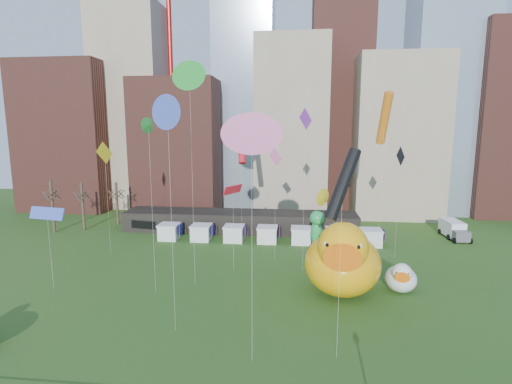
# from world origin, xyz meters

# --- Properties ---
(skyline) EXTENTS (101.00, 23.00, 68.00)m
(skyline) POSITION_xyz_m (2.25, 61.06, 21.44)
(skyline) COLOR brown
(skyline) RESTS_ON ground
(pavilion) EXTENTS (38.00, 6.00, 3.20)m
(pavilion) POSITION_xyz_m (-4.00, 42.00, 1.60)
(pavilion) COLOR black
(pavilion) RESTS_ON ground
(vendor_tents) EXTENTS (33.24, 2.80, 2.40)m
(vendor_tents) POSITION_xyz_m (1.02, 36.00, 1.11)
(vendor_tents) COLOR white
(vendor_tents) RESTS_ON ground
(bare_trees) EXTENTS (8.44, 6.44, 8.50)m
(bare_trees) POSITION_xyz_m (-30.17, 40.54, 4.01)
(bare_trees) COLOR #382B21
(bare_trees) RESTS_ON ground
(big_duck) EXTENTS (8.75, 11.00, 8.10)m
(big_duck) POSITION_xyz_m (9.86, 18.39, 3.72)
(big_duck) COLOR #FFAF0D
(big_duck) RESTS_ON ground
(small_duck) EXTENTS (3.88, 4.67, 3.36)m
(small_duck) POSITION_xyz_m (16.04, 19.83, 1.54)
(small_duck) COLOR white
(small_duck) RESTS_ON ground
(seahorse_green) EXTENTS (1.75, 2.11, 7.92)m
(seahorse_green) POSITION_xyz_m (7.43, 22.05, 5.96)
(seahorse_green) COLOR silver
(seahorse_green) RESTS_ON ground
(seahorse_purple) EXTENTS (1.11, 1.41, 4.26)m
(seahorse_purple) POSITION_xyz_m (9.13, 22.63, 2.92)
(seahorse_purple) COLOR silver
(seahorse_purple) RESTS_ON ground
(box_truck) EXTENTS (2.82, 6.34, 2.64)m
(box_truck) POSITION_xyz_m (29.42, 41.34, 1.36)
(box_truck) COLOR white
(box_truck) RESTS_ON ground
(kite_0) EXTENTS (1.86, 3.13, 10.21)m
(kite_0) POSITION_xyz_m (-2.16, 24.36, 9.68)
(kite_0) COLOR silver
(kite_0) RESTS_ON ground
(kite_1) EXTENTS (2.78, 0.47, 17.72)m
(kite_1) POSITION_xyz_m (2.15, 6.33, 16.33)
(kite_1) COLOR silver
(kite_1) RESTS_ON ground
(kite_2) EXTENTS (2.82, 2.47, 15.40)m
(kite_2) POSITION_xyz_m (8.30, 7.38, 12.91)
(kite_2) COLOR silver
(kite_2) RESTS_ON ground
(kite_3) EXTENTS (2.75, 1.53, 23.29)m
(kite_3) POSITION_xyz_m (-5.57, 19.39, 21.84)
(kite_3) COLOR silver
(kite_3) RESTS_ON ground
(kite_4) EXTENTS (0.83, 2.79, 15.03)m
(kite_4) POSITION_xyz_m (-19.85, 28.85, 13.40)
(kite_4) COLOR silver
(kite_4) RESTS_ON ground
(kite_5) EXTENTS (4.12, 1.27, 8.81)m
(kite_5) POSITION_xyz_m (-20.01, 16.58, 8.17)
(kite_5) COLOR silver
(kite_5) RESTS_ON ground
(kite_6) EXTENTS (1.25, 3.59, 20.85)m
(kite_6) POSITION_xyz_m (15.03, 26.77, 17.84)
(kite_6) COLOR silver
(kite_6) RESTS_ON ground
(kite_7) EXTENTS (1.48, 1.98, 19.00)m
(kite_7) POSITION_xyz_m (6.06, 25.04, 17.34)
(kite_7) COLOR silver
(kite_7) RESTS_ON ground
(kite_8) EXTENTS (1.83, 3.58, 17.72)m
(kite_8) POSITION_xyz_m (-2.47, 33.55, 14.79)
(kite_8) COLOR silver
(kite_8) RESTS_ON ground
(kite_9) EXTENTS (1.71, 1.47, 14.36)m
(kite_9) POSITION_xyz_m (2.55, 28.10, 12.95)
(kite_9) COLOR silver
(kite_9) RESTS_ON ground
(kite_10) EXTENTS (1.56, 1.99, 14.52)m
(kite_10) POSITION_xyz_m (18.13, 30.86, 13.04)
(kite_10) COLOR silver
(kite_10) RESTS_ON ground
(kite_11) EXTENTS (0.44, 1.53, 17.76)m
(kite_11) POSITION_xyz_m (-9.16, 17.18, 16.92)
(kite_11) COLOR silver
(kite_11) RESTS_ON ground
(kite_12) EXTENTS (1.20, 1.75, 10.23)m
(kite_12) POSITION_xyz_m (8.15, 22.79, 9.26)
(kite_12) COLOR silver
(kite_12) RESTS_ON ground
(kite_13) EXTENTS (2.29, 1.97, 19.26)m
(kite_13) POSITION_xyz_m (-4.72, 9.84, 17.90)
(kite_13) COLOR silver
(kite_13) RESTS_ON ground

